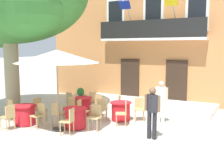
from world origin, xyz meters
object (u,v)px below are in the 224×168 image
Objects in this scene: cafe_table_near_tree at (75,118)px; cafe_chair_middle_0 at (39,114)px; cafe_chair_far_side_0 at (71,101)px; cafe_chair_middle_2 at (13,109)px; cafe_chair_middle_1 at (39,108)px; cafe_chair_front_3 at (139,107)px; cafe_chair_far_side_2 at (97,104)px; cafe_chair_near_tree_1 at (57,113)px; cafe_chair_near_tree_3 at (95,115)px; ground_planter_left at (81,93)px; cafe_umbrella at (57,57)px; cafe_table_front at (121,111)px; cafe_chair_far_side_1 at (70,106)px; cafe_table_middle at (25,115)px; pedestrian_mid_plaza at (161,99)px; cafe_chair_near_tree_0 at (82,110)px; pedestrian_near_entrance at (152,110)px; cafe_chair_front_0 at (122,104)px; cafe_chair_far_side_3 at (94,100)px; cafe_chair_front_1 at (102,108)px; cafe_chair_front_2 at (123,112)px; cafe_chair_middle_3 at (9,116)px; cafe_table_far_side at (83,106)px; cafe_chair_near_tree_2 at (69,120)px.

cafe_table_near_tree is 1.34m from cafe_chair_middle_0.
cafe_chair_middle_2 is at bearing -111.77° from cafe_chair_far_side_0.
cafe_chair_middle_1 is 4.04m from cafe_chair_front_3.
cafe_table_near_tree is 0.95× the size of cafe_chair_far_side_2.
cafe_chair_far_side_2 is (0.97, 2.43, 0.00)m from cafe_chair_middle_0.
cafe_chair_near_tree_1 is at bearing -65.32° from cafe_chair_far_side_0.
ground_planter_left is at bearing 130.34° from cafe_chair_near_tree_3.
cafe_chair_middle_2 is 3.10m from cafe_umbrella.
cafe_chair_far_side_1 is (-2.05, -0.66, 0.14)m from cafe_table_front.
cafe_table_middle is (-1.21, -0.43, -0.14)m from cafe_chair_near_tree_1.
cafe_table_middle is 0.77m from cafe_chair_middle_2.
cafe_chair_near_tree_0 is at bearing -150.79° from pedestrian_mid_plaza.
pedestrian_mid_plaza is at bearing 16.24° from cafe_table_front.
cafe_chair_near_tree_1 reaches higher than cafe_table_near_tree.
cafe_chair_near_tree_0 reaches higher than cafe_table_front.
cafe_chair_far_side_2 is (-0.96, 1.66, 0.00)m from cafe_chair_near_tree_3.
pedestrian_near_entrance is at bearing 5.30° from cafe_table_near_tree.
cafe_chair_far_side_1 is 0.31× the size of cafe_umbrella.
cafe_chair_front_3 is at bearing 10.16° from cafe_chair_far_side_2.
pedestrian_near_entrance reaches higher than cafe_chair_far_side_1.
cafe_chair_front_0 is (-0.09, 2.28, 0.00)m from cafe_chair_near_tree_3.
cafe_chair_near_tree_0 and cafe_chair_far_side_1 have the same top height.
cafe_table_front is at bearing 48.29° from cafe_chair_near_tree_1.
cafe_chair_far_side_3 is 3.01m from ground_planter_left.
cafe_chair_front_1 is 1.00× the size of cafe_chair_front_2.
cafe_chair_front_0 is (0.64, 2.47, 0.14)m from cafe_table_near_tree.
cafe_chair_far_side_3 is at bearing 108.13° from cafe_chair_near_tree_0.
cafe_chair_front_2 is at bearing 21.25° from cafe_chair_middle_2.
cafe_chair_front_0 is at bearing -5.16° from cafe_chair_far_side_3.
cafe_chair_middle_0 is 2.23m from cafe_umbrella.
cafe_umbrella is 1.72× the size of pedestrian_near_entrance.
cafe_chair_middle_3 is 1.00× the size of cafe_chair_front_0.
cafe_chair_far_side_2 is 0.31× the size of cafe_umbrella.
cafe_table_near_tree is 0.95× the size of cafe_chair_front_2.
cafe_chair_middle_1 is at bearing -136.12° from cafe_chair_far_side_2.
cafe_chair_far_side_3 is at bearing 83.61° from cafe_chair_middle_0.
pedestrian_near_entrance is at bearing 7.12° from cafe_chair_middle_2.
cafe_chair_far_side_3 is (-1.49, 0.13, 0.00)m from cafe_chair_front_0.
cafe_chair_front_0 is at bearing 63.61° from cafe_chair_near_tree_0.
cafe_table_far_side is 0.95× the size of cafe_chair_far_side_2.
cafe_umbrella is (1.56, 0.83, 2.08)m from cafe_chair_middle_3.
cafe_table_near_tree is 0.77m from cafe_chair_near_tree_2.
cafe_chair_near_tree_1 and cafe_chair_far_side_3 have the same top height.
cafe_chair_middle_3 is 1.00× the size of cafe_chair_front_3.
cafe_chair_middle_1 is at bearing -151.46° from cafe_table_front.
cafe_chair_middle_0 is 1.00× the size of cafe_chair_front_0.
cafe_chair_front_1 is 1.51m from cafe_chair_front_3.
cafe_chair_middle_0 and cafe_chair_middle_1 have the same top height.
cafe_chair_middle_0 reaches higher than cafe_table_middle.
cafe_chair_middle_0 is 4.14m from pedestrian_near_entrance.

